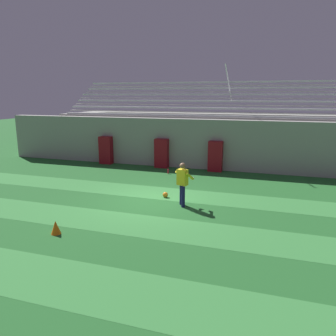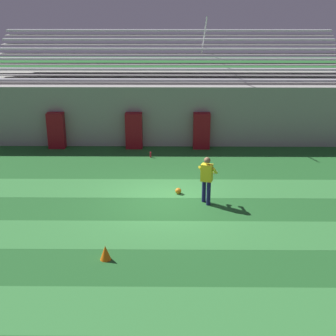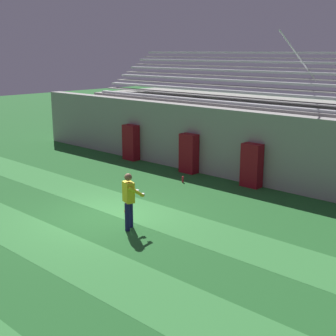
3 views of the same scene
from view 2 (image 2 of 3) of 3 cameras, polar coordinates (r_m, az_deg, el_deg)
name	(u,v)px [view 2 (image 2 of 3)]	position (r m, az deg, el deg)	size (l,w,h in m)	color
ground_plane	(166,201)	(16.30, -0.24, -4.01)	(80.00, 80.00, 0.00)	#236028
turf_stripe_near	(163,310)	(11.11, -0.66, -16.89)	(28.00, 1.78, 0.01)	#38843D
turf_stripe_mid	(165,234)	(14.11, -0.37, -8.10)	(28.00, 1.78, 0.01)	#38843D
turf_stripe_far	(166,188)	(17.32, -0.19, -2.47)	(28.00, 1.78, 0.01)	#38843D
back_wall	(168,116)	(21.99, -0.03, 6.37)	(24.00, 0.60, 2.80)	#999691
padding_pillar_gate_left	(134,131)	(21.68, -4.18, 4.56)	(0.77, 0.44, 1.67)	maroon
padding_pillar_gate_right	(201,131)	(21.65, 4.10, 4.54)	(0.77, 0.44, 1.67)	maroon
padding_pillar_far_left	(56,131)	(22.26, -13.46, 4.47)	(0.77, 0.44, 1.67)	maroon
bleacher_stand	(168,101)	(24.59, 0.03, 8.14)	(18.00, 4.75, 5.83)	#999691
goalkeeper	(207,177)	(15.81, 4.75, -1.12)	(0.70, 0.68, 1.67)	#19194C
soccer_ball	(178,191)	(16.81, 1.26, -2.81)	(0.22, 0.22, 0.22)	orange
traffic_cone	(105,253)	(12.90, -7.64, -10.19)	(0.30, 0.30, 0.42)	orange
water_bottle	(151,155)	(20.58, -2.14, 1.64)	(0.07, 0.07, 0.24)	red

